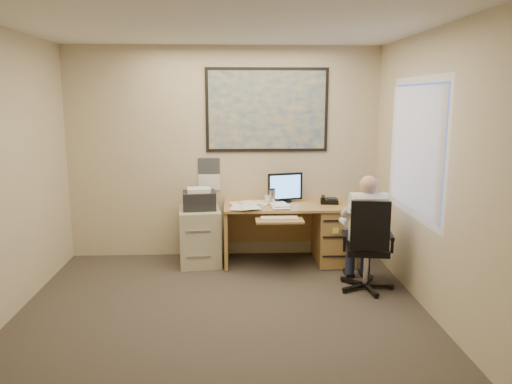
{
  "coord_description": "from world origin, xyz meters",
  "views": [
    {
      "loc": [
        0.11,
        -4.17,
        2.06
      ],
      "look_at": [
        0.37,
        1.3,
        1.02
      ],
      "focal_mm": 35.0,
      "sensor_mm": 36.0,
      "label": 1
    }
  ],
  "objects_px": {
    "office_chair": "(368,264)",
    "desk": "(314,227)",
    "person": "(367,233)",
    "filing_cabinet": "(200,231)"
  },
  "relations": [
    {
      "from": "office_chair",
      "to": "desk",
      "type": "bearing_deg",
      "value": 122.2
    },
    {
      "from": "person",
      "to": "office_chair",
      "type": "bearing_deg",
      "value": -84.08
    },
    {
      "from": "desk",
      "to": "office_chair",
      "type": "xyz_separation_m",
      "value": [
        0.43,
        -1.0,
        -0.14
      ]
    },
    {
      "from": "office_chair",
      "to": "person",
      "type": "height_order",
      "value": "person"
    },
    {
      "from": "desk",
      "to": "filing_cabinet",
      "type": "distance_m",
      "value": 1.44
    },
    {
      "from": "desk",
      "to": "person",
      "type": "bearing_deg",
      "value": -65.4
    },
    {
      "from": "desk",
      "to": "person",
      "type": "relative_size",
      "value": 1.28
    },
    {
      "from": "office_chair",
      "to": "person",
      "type": "bearing_deg",
      "value": 104.47
    },
    {
      "from": "filing_cabinet",
      "to": "office_chair",
      "type": "distance_m",
      "value": 2.11
    },
    {
      "from": "filing_cabinet",
      "to": "person",
      "type": "distance_m",
      "value": 2.08
    }
  ]
}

